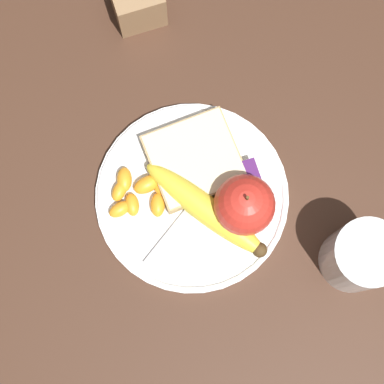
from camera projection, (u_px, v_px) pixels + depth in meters
ground_plane at (192, 197)px, 0.79m from camera, size 3.00×3.00×0.00m
plate at (192, 196)px, 0.78m from camera, size 0.24×0.24×0.01m
juice_glass at (359, 257)px, 0.73m from camera, size 0.08×0.08×0.09m
apple at (245, 205)px, 0.74m from camera, size 0.07×0.07×0.08m
banana at (206, 210)px, 0.76m from camera, size 0.13×0.16×0.03m
bread_slice at (195, 160)px, 0.78m from camera, size 0.11×0.11×0.02m
fork at (199, 200)px, 0.78m from camera, size 0.15×0.11×0.00m
jam_packet at (240, 175)px, 0.77m from camera, size 0.04×0.03×0.02m
orange_segment_0 at (147, 184)px, 0.77m from camera, size 0.04×0.03×0.02m
orange_segment_1 at (167, 190)px, 0.77m from camera, size 0.03×0.03×0.02m
orange_segment_2 at (119, 191)px, 0.77m from camera, size 0.03×0.03×0.02m
orange_segment_3 at (120, 209)px, 0.77m from camera, size 0.03×0.02×0.02m
orange_segment_4 at (166, 165)px, 0.78m from camera, size 0.04×0.03×0.02m
orange_segment_5 at (132, 205)px, 0.77m from camera, size 0.02×0.03×0.02m
orange_segment_6 at (124, 180)px, 0.78m from camera, size 0.03×0.03×0.02m
orange_segment_7 at (158, 207)px, 0.77m from camera, size 0.03×0.03×0.02m
condiment_caddy at (137, 0)px, 0.81m from camera, size 0.06×0.06×0.06m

